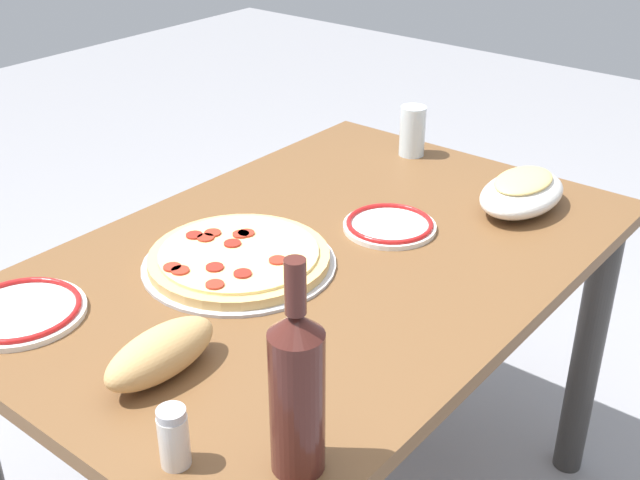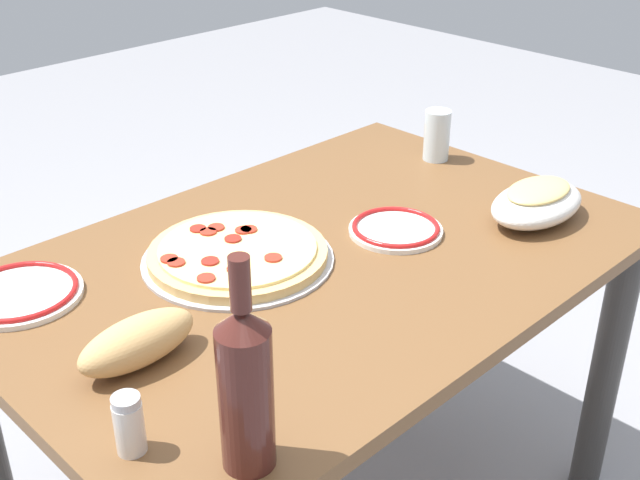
% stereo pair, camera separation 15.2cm
% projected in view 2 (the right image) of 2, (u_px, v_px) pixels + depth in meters
% --- Properties ---
extents(dining_table, '(1.25, 0.83, 0.73)m').
position_uv_depth(dining_table, '(320.00, 311.00, 1.60)').
color(dining_table, brown).
rests_on(dining_table, ground).
extents(pepperoni_pizza, '(0.36, 0.36, 0.03)m').
position_uv_depth(pepperoni_pizza, '(238.00, 254.00, 1.51)').
color(pepperoni_pizza, '#B7B7BC').
rests_on(pepperoni_pizza, dining_table).
extents(baked_pasta_dish, '(0.24, 0.15, 0.08)m').
position_uv_depth(baked_pasta_dish, '(537.00, 201.00, 1.65)').
color(baked_pasta_dish, white).
rests_on(baked_pasta_dish, dining_table).
extents(wine_bottle, '(0.07, 0.07, 0.30)m').
position_uv_depth(wine_bottle, '(245.00, 386.00, 0.99)').
color(wine_bottle, '#471E19').
rests_on(wine_bottle, dining_table).
extents(water_glass, '(0.06, 0.06, 0.12)m').
position_uv_depth(water_glass, '(437.00, 135.00, 1.93)').
color(water_glass, silver).
rests_on(water_glass, dining_table).
extents(side_plate_near, '(0.19, 0.19, 0.02)m').
position_uv_depth(side_plate_near, '(396.00, 229.00, 1.61)').
color(side_plate_near, white).
rests_on(side_plate_near, dining_table).
extents(side_plate_far, '(0.22, 0.22, 0.02)m').
position_uv_depth(side_plate_far, '(19.00, 293.00, 1.40)').
color(side_plate_far, white).
rests_on(side_plate_far, dining_table).
extents(bread_loaf, '(0.20, 0.08, 0.08)m').
position_uv_depth(bread_loaf, '(138.00, 342.00, 1.22)').
color(bread_loaf, tan).
rests_on(bread_loaf, dining_table).
extents(spice_shaker, '(0.04, 0.04, 0.09)m').
position_uv_depth(spice_shaker, '(129.00, 424.00, 1.05)').
color(spice_shaker, silver).
rests_on(spice_shaker, dining_table).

